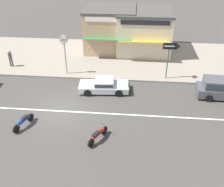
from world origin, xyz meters
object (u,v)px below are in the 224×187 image
shopfront_mid_block (111,29)px  motorcycle_0 (98,135)px  motorcycle_1 (23,121)px  arrow_signboard (175,49)px  street_clock (64,45)px  shopfront_corner_warung (144,31)px  pedestrian_mid_kerb (10,57)px  sedan_silver_1 (104,85)px

shopfront_mid_block → motorcycle_0: bearing=-87.4°
motorcycle_1 → shopfront_mid_block: (4.45, 14.46, 1.97)m
motorcycle_1 → arrow_signboard: (10.54, 7.70, 2.51)m
street_clock → shopfront_corner_warung: bearing=42.9°
pedestrian_mid_kerb → shopfront_corner_warung: bearing=23.4°
pedestrian_mid_kerb → sedan_silver_1: bearing=-21.1°
sedan_silver_1 → shopfront_mid_block: size_ratio=0.70×
shopfront_corner_warung → motorcycle_1: bearing=-119.3°
motorcycle_0 → street_clock: 9.93m
motorcycle_0 → shopfront_mid_block: (-0.71, 15.33, 1.97)m
pedestrian_mid_kerb → shopfront_mid_block: shopfront_mid_block is taller
shopfront_corner_warung → shopfront_mid_block: 3.60m
shopfront_corner_warung → arrow_signboard: bearing=-69.4°
motorcycle_0 → shopfront_mid_block: 15.47m
street_clock → arrow_signboard: size_ratio=1.08×
sedan_silver_1 → motorcycle_1: bearing=-132.9°
sedan_silver_1 → arrow_signboard: bearing=23.7°
arrow_signboard → shopfront_corner_warung: bearing=110.6°
motorcycle_1 → arrow_signboard: arrow_signboard is taller
arrow_signboard → pedestrian_mid_kerb: 15.33m
sedan_silver_1 → street_clock: street_clock is taller
sedan_silver_1 → arrow_signboard: 6.68m
motorcycle_0 → arrow_signboard: arrow_signboard is taller
motorcycle_1 → shopfront_corner_warung: (8.05, 14.33, 1.91)m
motorcycle_1 → pedestrian_mid_kerb: bearing=117.7°
motorcycle_0 → motorcycle_1: size_ratio=0.94×
shopfront_mid_block → shopfront_corner_warung: bearing=-2.1°
motorcycle_1 → pedestrian_mid_kerb: pedestrian_mid_kerb is taller
sedan_silver_1 → pedestrian_mid_kerb: 10.16m
motorcycle_0 → motorcycle_1: 5.23m
motorcycle_0 → pedestrian_mid_kerb: (-9.79, 9.72, 0.67)m
motorcycle_0 → motorcycle_1: (-5.16, 0.87, 0.00)m
pedestrian_mid_kerb → shopfront_mid_block: bearing=31.7°
pedestrian_mid_kerb → motorcycle_0: bearing=-44.8°
motorcycle_0 → pedestrian_mid_kerb: 13.81m
motorcycle_1 → pedestrian_mid_kerb: size_ratio=1.16×
motorcycle_1 → sedan_silver_1: bearing=47.1°
street_clock → sedan_silver_1: bearing=-35.0°
sedan_silver_1 → street_clock: (-3.78, 2.64, 2.34)m
motorcycle_1 → motorcycle_0: bearing=-9.6°
sedan_silver_1 → pedestrian_mid_kerb: (-9.47, 3.65, 0.56)m
street_clock → shopfront_corner_warung: 9.57m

